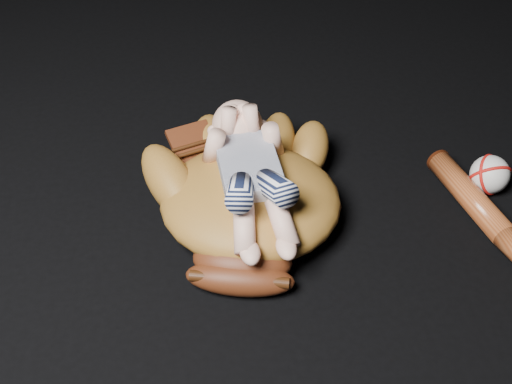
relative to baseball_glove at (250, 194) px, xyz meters
The scene contains 3 objects.
baseball_glove is the anchor object (origin of this frame).
newborn_baby 0.06m from the baseball_glove, 75.24° to the right, with size 0.17×0.37×0.15m, color #EDB299, non-canonical shape.
baseball 0.48m from the baseball_glove, ahead, with size 0.08×0.08×0.08m, color silver.
Camera 1 is at (-0.21, -0.73, 0.86)m, focal length 45.00 mm.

